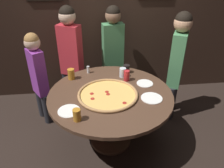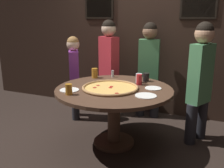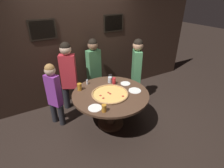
{
  "view_description": "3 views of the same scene",
  "coord_description": "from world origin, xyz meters",
  "px_view_note": "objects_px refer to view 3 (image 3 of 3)",
  "views": [
    {
      "loc": [
        -0.21,
        -2.1,
        2.1
      ],
      "look_at": [
        0.02,
        0.02,
        0.85
      ],
      "focal_mm": 35.0,
      "sensor_mm": 36.0,
      "label": 1
    },
    {
      "loc": [
        1.11,
        -2.71,
        1.57
      ],
      "look_at": [
        -0.05,
        0.05,
        0.77
      ],
      "focal_mm": 40.0,
      "sensor_mm": 36.0,
      "label": 2
    },
    {
      "loc": [
        -1.36,
        -2.43,
        2.43
      ],
      "look_at": [
        0.02,
        -0.02,
        0.94
      ],
      "focal_mm": 28.0,
      "sensor_mm": 36.0,
      "label": 3
    }
  ],
  "objects_px": {
    "drink_cup_far_right": "(110,80)",
    "white_plate_far_back": "(135,91)",
    "drink_cup_beside_pizza": "(114,81)",
    "giant_pizza": "(110,94)",
    "condiment_shaker": "(87,82)",
    "white_plate_near_front": "(125,84)",
    "drink_cup_far_left": "(104,108)",
    "diner_centre_back": "(94,67)",
    "diner_side_right": "(136,68)",
    "diner_side_left": "(54,92)",
    "diner_far_right": "(69,73)",
    "white_plate_beside_cup": "(95,108)",
    "drink_cup_near_left": "(79,87)",
    "dining_table": "(111,100)",
    "drink_cup_centre_back": "(110,77)"
  },
  "relations": [
    {
      "from": "drink_cup_far_left",
      "to": "diner_centre_back",
      "type": "distance_m",
      "value": 1.59
    },
    {
      "from": "dining_table",
      "to": "diner_side_left",
      "type": "bearing_deg",
      "value": 147.81
    },
    {
      "from": "white_plate_beside_cup",
      "to": "diner_centre_back",
      "type": "bearing_deg",
      "value": 66.04
    },
    {
      "from": "drink_cup_far_right",
      "to": "drink_cup_beside_pizza",
      "type": "bearing_deg",
      "value": -71.42
    },
    {
      "from": "drink_cup_far_right",
      "to": "white_plate_near_front",
      "type": "xyz_separation_m",
      "value": [
        0.25,
        -0.21,
        -0.06
      ]
    },
    {
      "from": "white_plate_far_back",
      "to": "diner_side_right",
      "type": "relative_size",
      "value": 0.16
    },
    {
      "from": "drink_cup_centre_back",
      "to": "white_plate_near_front",
      "type": "bearing_deg",
      "value": -60.46
    },
    {
      "from": "diner_side_right",
      "to": "drink_cup_beside_pizza",
      "type": "bearing_deg",
      "value": -46.03
    },
    {
      "from": "drink_cup_beside_pizza",
      "to": "diner_side_right",
      "type": "xyz_separation_m",
      "value": [
        0.72,
        0.22,
        0.06
      ]
    },
    {
      "from": "dining_table",
      "to": "diner_centre_back",
      "type": "height_order",
      "value": "diner_centre_back"
    },
    {
      "from": "drink_cup_centre_back",
      "to": "diner_side_right",
      "type": "xyz_separation_m",
      "value": [
        0.69,
        0.01,
        0.07
      ]
    },
    {
      "from": "drink_cup_far_left",
      "to": "drink_cup_near_left",
      "type": "bearing_deg",
      "value": 96.51
    },
    {
      "from": "condiment_shaker",
      "to": "diner_side_right",
      "type": "bearing_deg",
      "value": -2.16
    },
    {
      "from": "white_plate_far_back",
      "to": "white_plate_near_front",
      "type": "bearing_deg",
      "value": 89.53
    },
    {
      "from": "drink_cup_near_left",
      "to": "drink_cup_far_right",
      "type": "bearing_deg",
      "value": -1.03
    },
    {
      "from": "drink_cup_far_right",
      "to": "white_plate_near_front",
      "type": "relative_size",
      "value": 0.61
    },
    {
      "from": "giant_pizza",
      "to": "diner_side_right",
      "type": "height_order",
      "value": "diner_side_right"
    },
    {
      "from": "white_plate_near_front",
      "to": "diner_side_right",
      "type": "bearing_deg",
      "value": 32.24
    },
    {
      "from": "drink_cup_far_left",
      "to": "diner_far_right",
      "type": "xyz_separation_m",
      "value": [
        -0.12,
        1.4,
        0.07
      ]
    },
    {
      "from": "white_plate_near_front",
      "to": "diner_side_left",
      "type": "height_order",
      "value": "diner_side_left"
    },
    {
      "from": "drink_cup_far_right",
      "to": "diner_side_right",
      "type": "distance_m",
      "value": 0.77
    },
    {
      "from": "diner_side_right",
      "to": "diner_far_right",
      "type": "height_order",
      "value": "diner_far_right"
    },
    {
      "from": "white_plate_near_front",
      "to": "diner_side_left",
      "type": "xyz_separation_m",
      "value": [
        -1.35,
        0.4,
        -0.01
      ]
    },
    {
      "from": "white_plate_far_back",
      "to": "diner_centre_back",
      "type": "bearing_deg",
      "value": 103.45
    },
    {
      "from": "white_plate_far_back",
      "to": "diner_centre_back",
      "type": "xyz_separation_m",
      "value": [
        -0.29,
        1.22,
        0.11
      ]
    },
    {
      "from": "diner_far_right",
      "to": "condiment_shaker",
      "type": "bearing_deg",
      "value": 147.11
    },
    {
      "from": "drink_cup_beside_pizza",
      "to": "white_plate_far_back",
      "type": "relative_size",
      "value": 0.57
    },
    {
      "from": "white_plate_near_front",
      "to": "diner_side_left",
      "type": "bearing_deg",
      "value": 163.42
    },
    {
      "from": "white_plate_beside_cup",
      "to": "condiment_shaker",
      "type": "xyz_separation_m",
      "value": [
        0.21,
        0.83,
        0.05
      ]
    },
    {
      "from": "drink_cup_near_left",
      "to": "diner_centre_back",
      "type": "xyz_separation_m",
      "value": [
        0.61,
        0.67,
        0.05
      ]
    },
    {
      "from": "condiment_shaker",
      "to": "diner_far_right",
      "type": "distance_m",
      "value": 0.49
    },
    {
      "from": "drink_cup_centre_back",
      "to": "white_plate_far_back",
      "type": "bearing_deg",
      "value": -74.64
    },
    {
      "from": "diner_side_left",
      "to": "diner_side_right",
      "type": "relative_size",
      "value": 0.85
    },
    {
      "from": "giant_pizza",
      "to": "white_plate_far_back",
      "type": "xyz_separation_m",
      "value": [
        0.48,
        -0.12,
        -0.01
      ]
    },
    {
      "from": "drink_cup_far_right",
      "to": "white_plate_far_back",
      "type": "bearing_deg",
      "value": -65.64
    },
    {
      "from": "condiment_shaker",
      "to": "white_plate_near_front",
      "type": "bearing_deg",
      "value": -28.18
    },
    {
      "from": "condiment_shaker",
      "to": "diner_side_right",
      "type": "xyz_separation_m",
      "value": [
        1.2,
        -0.05,
        0.08
      ]
    },
    {
      "from": "white_plate_beside_cup",
      "to": "drink_cup_beside_pizza",
      "type": "bearing_deg",
      "value": 39.48
    },
    {
      "from": "white_plate_near_front",
      "to": "drink_cup_far_left",
      "type": "bearing_deg",
      "value": -143.01
    },
    {
      "from": "drink_cup_beside_pizza",
      "to": "condiment_shaker",
      "type": "bearing_deg",
      "value": 151.22
    },
    {
      "from": "drink_cup_far_right",
      "to": "drink_cup_near_left",
      "type": "bearing_deg",
      "value": 178.97
    },
    {
      "from": "diner_centre_back",
      "to": "diner_side_right",
      "type": "relative_size",
      "value": 0.99
    },
    {
      "from": "drink_cup_far_left",
      "to": "drink_cup_far_right",
      "type": "bearing_deg",
      "value": 55.47
    },
    {
      "from": "drink_cup_far_right",
      "to": "white_plate_near_front",
      "type": "distance_m",
      "value": 0.33
    },
    {
      "from": "diner_centre_back",
      "to": "condiment_shaker",
      "type": "bearing_deg",
      "value": 45.38
    },
    {
      "from": "drink_cup_near_left",
      "to": "condiment_shaker",
      "type": "distance_m",
      "value": 0.26
    },
    {
      "from": "drink_cup_beside_pizza",
      "to": "diner_side_left",
      "type": "xyz_separation_m",
      "value": [
        -1.14,
        0.3,
        -0.07
      ]
    },
    {
      "from": "white_plate_far_back",
      "to": "diner_far_right",
      "type": "height_order",
      "value": "diner_far_right"
    },
    {
      "from": "giant_pizza",
      "to": "condiment_shaker",
      "type": "height_order",
      "value": "condiment_shaker"
    },
    {
      "from": "drink_cup_far_left",
      "to": "white_plate_beside_cup",
      "type": "height_order",
      "value": "drink_cup_far_left"
    }
  ]
}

